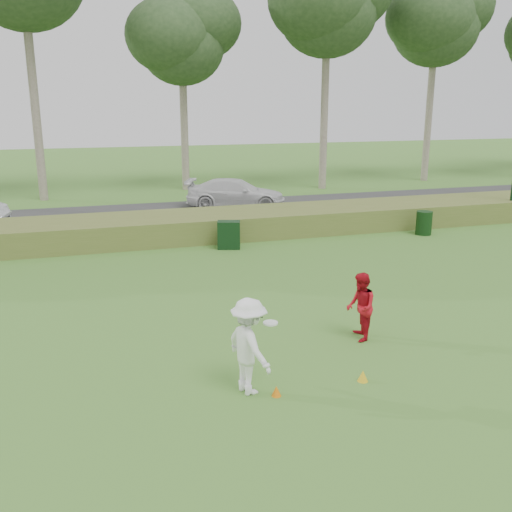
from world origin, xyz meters
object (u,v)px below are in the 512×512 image
object	(u,v)px
player_red	(361,307)
car_right	(236,193)
cone_orange	(276,391)
utility_cabinet	(229,235)
cone_yellow	(363,376)
player_white	(249,346)
trash_bin	(424,223)

from	to	relation	value
player_red	car_right	distance (m)	16.33
player_red	car_right	xyz separation A→B (m)	(1.65, 16.25, 0.00)
cone_orange	utility_cabinet	bearing A→B (deg)	79.81
cone_orange	cone_yellow	distance (m)	1.74
player_white	cone_yellow	xyz separation A→B (m)	(2.15, -0.27, -0.78)
car_right	trash_bin	bearing A→B (deg)	-122.55
car_right	player_red	bearing A→B (deg)	-164.49
car_right	utility_cabinet	bearing A→B (deg)	-175.97
cone_orange	car_right	size ratio (longest dim) A/B	0.04
cone_yellow	car_right	distance (m)	18.23
player_red	cone_orange	bearing A→B (deg)	-38.47
utility_cabinet	car_right	bearing A→B (deg)	89.42
player_red	car_right	world-z (taller)	player_red
player_white	cone_orange	world-z (taller)	player_white
player_white	trash_bin	world-z (taller)	player_white
player_white	utility_cabinet	world-z (taller)	player_white
player_white	cone_orange	distance (m)	0.95
player_white	car_right	distance (m)	18.38
trash_bin	cone_orange	bearing A→B (deg)	-133.33
player_white	trash_bin	xyz separation A→B (m)	(10.25, 10.12, -0.42)
cone_yellow	trash_bin	world-z (taller)	trash_bin
cone_yellow	car_right	xyz separation A→B (m)	(2.50, 18.05, 0.65)
player_white	cone_yellow	distance (m)	2.30
player_white	car_right	world-z (taller)	player_white
cone_yellow	player_red	bearing A→B (deg)	64.65
car_right	cone_orange	bearing A→B (deg)	-171.88
cone_yellow	player_white	bearing A→B (deg)	172.94
player_red	cone_yellow	size ratio (longest dim) A/B	6.88
utility_cabinet	trash_bin	xyz separation A→B (m)	(7.94, -0.14, -0.03)
utility_cabinet	cone_yellow	bearing A→B (deg)	-74.19
cone_orange	utility_cabinet	xyz separation A→B (m)	(1.90, 10.57, 0.40)
cone_yellow	car_right	bearing A→B (deg)	82.11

